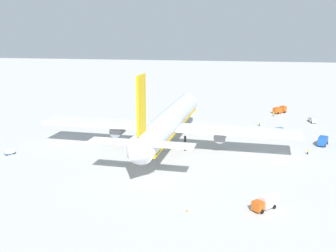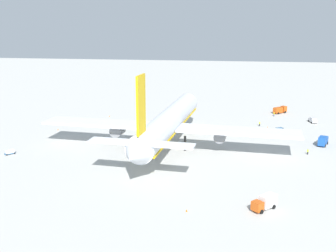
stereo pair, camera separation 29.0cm
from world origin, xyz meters
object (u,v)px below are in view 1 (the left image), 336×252
ground_worker_2 (308,152)px  traffic_cone_3 (108,120)px  service_truck_2 (265,202)px  traffic_cone_4 (58,129)px  traffic_cone_1 (267,127)px  baggage_cart_0 (279,128)px  airliner (168,123)px  baggage_cart_1 (10,152)px  traffic_cone_0 (187,210)px  service_truck_1 (323,140)px  traffic_cone_2 (109,116)px  service_truck_0 (280,110)px  service_van (312,120)px  ground_worker_0 (274,114)px  ground_worker_3 (259,124)px

ground_worker_2 → traffic_cone_3: (32.09, 69.78, -0.56)m
service_truck_2 → traffic_cone_4: size_ratio=10.36×
traffic_cone_1 → baggage_cart_0: bearing=-102.3°
airliner → traffic_cone_3: bearing=42.2°
baggage_cart_1 → traffic_cone_0: baggage_cart_1 is taller
service_truck_1 → traffic_cone_2: bearing=69.8°
airliner → baggage_cart_0: 46.83m
service_truck_0 → service_van: service_truck_0 is taller
traffic_cone_0 → service_truck_0: bearing=-15.9°
baggage_cart_1 → traffic_cone_0: 62.32m
traffic_cone_2 → ground_worker_2: bearing=-118.4°
service_truck_1 → traffic_cone_0: 64.10m
traffic_cone_3 → traffic_cone_4: 21.76m
traffic_cone_0 → traffic_cone_2: 91.11m
traffic_cone_2 → traffic_cone_4: same height
traffic_cone_4 → service_truck_1: bearing=-93.1°
baggage_cart_0 → traffic_cone_1: 4.21m
ground_worker_0 → traffic_cone_3: (-17.96, 64.56, -0.63)m
airliner → ground_worker_0: (49.62, -35.89, -6.95)m
ground_worker_3 → traffic_cone_1: (-2.13, -2.78, -0.63)m
ground_worker_2 → ground_worker_0: bearing=6.0°
traffic_cone_4 → airliner: bearing=-109.0°
service_truck_2 → traffic_cone_1: size_ratio=10.36×
baggage_cart_0 → ground_worker_3: size_ratio=1.79×
service_truck_0 → baggage_cart_1: size_ratio=1.97×
traffic_cone_4 → traffic_cone_0: bearing=-137.5°
service_van → service_truck_1: bearing=175.7°
airliner → traffic_cone_4: (14.51, 42.06, -7.58)m
service_van → traffic_cone_4: service_van is taller
airliner → service_truck_0: 68.46m
service_truck_0 → baggage_cart_0: service_truck_0 is taller
baggage_cart_0 → ground_worker_2: 29.73m
service_van → ground_worker_0: bearing=57.3°
service_van → traffic_cone_0: (-83.88, 38.80, -0.76)m
airliner → service_van: 64.57m
service_truck_0 → ground_worker_2: bearing=-177.7°
service_truck_1 → ground_worker_3: (22.23, 18.03, -0.70)m
service_truck_1 → baggage_cart_0: (19.21, 11.13, -1.34)m
baggage_cart_1 → traffic_cone_3: baggage_cart_1 is taller
ground_worker_0 → service_van: bearing=-122.7°
service_van → traffic_cone_4: (-26.34, 91.61, -0.76)m
ground_worker_3 → traffic_cone_2: ground_worker_3 is taller
ground_worker_0 → baggage_cart_0: bearing=-179.5°
service_truck_2 → traffic_cone_0: (-3.66, 15.63, -1.31)m
service_truck_0 → service_truck_1: 47.08m
traffic_cone_3 → ground_worker_2: bearing=-114.7°
traffic_cone_1 → traffic_cone_2: 62.91m
service_truck_1 → traffic_cone_0: bearing=145.3°
service_truck_0 → baggage_cart_0: 27.30m
airliner → service_truck_0: size_ratio=12.75×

